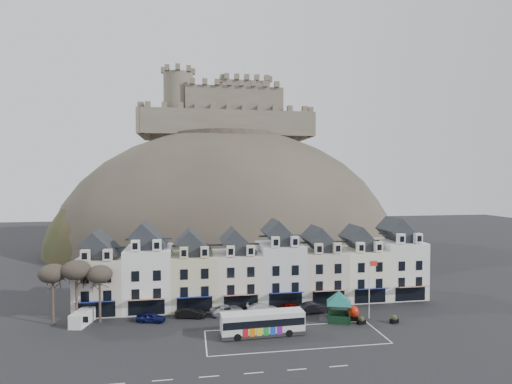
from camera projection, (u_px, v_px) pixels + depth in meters
ground at (282, 342)px, 47.90m from camera, size 300.00×300.00×0.00m
coach_bay_markings at (295, 337)px, 49.46m from camera, size 22.00×7.50×0.01m
townhouse_terrace at (260, 269)px, 63.50m from camera, size 54.40×9.35×11.80m
castle_hill at (232, 246)px, 116.10m from camera, size 100.00×76.00×68.00m
castle at (227, 111)px, 121.55m from camera, size 50.20×22.20×22.00m
tree_left_far at (52, 274)px, 53.31m from camera, size 3.61×3.61×8.24m
tree_left_mid at (76, 271)px, 53.79m from camera, size 3.78×3.78×8.64m
tree_left_near at (100, 275)px, 54.30m from camera, size 3.43×3.43×7.84m
bus at (263, 322)px, 49.97m from camera, size 10.57×2.86×2.96m
bus_shelter at (339, 298)px, 54.91m from camera, size 6.27×6.27×4.21m
red_buoy at (353, 313)px, 55.39m from camera, size 1.70×1.70×1.97m
flagpole at (370, 285)px, 55.95m from camera, size 1.21×0.13×8.37m
white_van at (82, 318)px, 53.63m from camera, size 2.63×4.36×1.86m
planter_west at (361, 320)px, 53.83m from camera, size 1.16×0.76×1.09m
planter_east at (394, 319)px, 54.20m from camera, size 1.26×0.87×1.14m
car_navy at (151, 317)px, 54.62m from camera, size 4.16×2.46×1.33m
car_black at (191, 313)px, 56.27m from camera, size 4.48×2.38×1.40m
car_silver at (227, 310)px, 57.67m from camera, size 5.28×3.48×1.37m
car_white at (262, 308)px, 58.34m from camera, size 4.96×2.55×1.38m
car_maroon at (293, 307)px, 58.99m from camera, size 4.00×2.10×1.30m
car_charcoal at (314, 307)px, 58.40m from camera, size 4.84×2.13×1.55m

